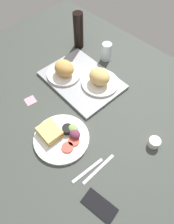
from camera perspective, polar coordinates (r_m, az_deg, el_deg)
ground_plane at (r=109.76cm, az=-1.85°, el=-1.93°), size 190.00×150.00×3.00cm
serving_tray at (r=123.94cm, az=-1.45°, el=8.82°), size 46.45×35.01×1.60cm
bread_plate_near at (r=123.59cm, az=-6.32°, el=11.37°), size 20.19×20.19×9.74cm
bread_plate_far at (r=118.32cm, az=3.50°, el=9.12°), size 21.32×21.32×9.88cm
plate_with_salad at (r=101.65cm, az=-7.16°, el=-6.60°), size 27.04×27.04×5.40cm
drinking_glass at (r=135.23cm, az=5.37°, el=16.20°), size 6.06×6.06×11.49cm
soda_bottle at (r=141.66cm, az=-2.39°, el=21.49°), size 6.40×6.40×23.53cm
espresso_cup at (r=104.05cm, az=17.99°, el=-7.98°), size 5.60×5.60×4.00cm
fork at (r=95.78cm, az=0.17°, el=-15.77°), size 3.29×17.05×0.50cm
knife at (r=96.15cm, az=3.23°, el=-15.36°), size 1.92×19.03×0.50cm
cell_phone at (r=92.14cm, az=3.45°, el=-24.32°), size 15.21×9.01×0.80cm
sticky_note at (r=119.10cm, az=-15.32°, el=3.10°), size 6.51×6.51×0.12cm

